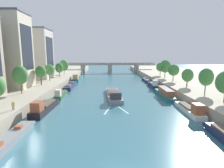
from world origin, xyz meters
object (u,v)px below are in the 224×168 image
Objects in this scene: moored_boat_left_far at (11,138)px; barge_midriver at (114,95)px; moored_boat_left_near at (45,107)px; tree_left_distant at (41,72)px; tree_right_third at (165,66)px; tree_left_far at (49,70)px; moored_boat_left_lone at (61,94)px; moored_boat_right_near at (146,80)px; moored_boat_left_upstream at (71,86)px; tree_right_nearest at (188,75)px; person_on_quay at (13,105)px; tree_right_distant at (174,70)px; moored_boat_left_gap_after at (77,78)px; moored_boat_right_downstream at (190,109)px; moored_boat_right_midway at (153,85)px; moored_boat_right_lone at (165,93)px; tree_left_second at (20,75)px; tree_right_end_of_row at (206,77)px; tree_left_by_lamp at (59,68)px; tree_right_midway at (160,67)px; bridge_far at (110,66)px; tree_left_past_mid at (64,65)px.

barge_midriver is at bearing 59.19° from moored_boat_left_far.
moored_boat_left_near is 2.03× the size of tree_left_distant.
tree_right_third reaches higher than barge_midriver.
tree_left_distant is 1.00× the size of tree_left_far.
moored_boat_right_near is (32.05, 29.89, -0.31)m from moored_boat_left_lone.
barge_midriver is 1.13× the size of moored_boat_left_upstream.
moored_boat_left_near is at bearing -157.15° from tree_right_nearest.
moored_boat_left_far is at bearing -89.91° from moored_boat_left_upstream.
person_on_quay is (-42.58, -22.94, -2.66)m from tree_right_nearest.
tree_right_distant reaches higher than moored_boat_left_near.
moored_boat_left_gap_after is at bearing 90.62° from moored_boat_left_near.
tree_left_distant reaches higher than tree_right_nearest.
moored_boat_right_midway is (-0.37, 30.58, 0.11)m from moored_boat_right_downstream.
moored_boat_right_near is (0.93, 30.44, -0.58)m from moored_boat_right_lone.
moored_boat_left_lone is 1.93× the size of tree_right_nearest.
moored_boat_right_downstream is at bearing -89.31° from moored_boat_right_midway.
moored_boat_left_gap_after reaches higher than moored_boat_left_upstream.
moored_boat_left_lone is at bearing -175.92° from tree_right_nearest.
tree_right_nearest is (23.32, 3.61, 5.21)m from barge_midriver.
tree_right_third is (6.64, -6.20, 6.88)m from moored_boat_right_near.
moored_boat_right_near is at bearing 23.65° from moored_boat_left_upstream.
tree_left_second is (-8.33, 21.48, 6.73)m from moored_boat_left_far.
moored_boat_right_downstream is (16.08, -14.76, 0.02)m from barge_midriver.
moored_boat_right_downstream is 12.34m from tree_right_end_of_row.
tree_left_distant is 47.44m from tree_right_distant.
tree_left_second is at bearing 166.78° from moored_boat_right_downstream.
tree_left_by_lamp is 47.21m from tree_right_midway.
tree_left_distant is at bearing -105.98° from moored_boat_left_gap_after.
bridge_far reaches higher than moored_boat_left_near.
moored_boat_left_gap_after reaches higher than moored_boat_right_near.
bridge_far is (-23.26, 55.61, -2.42)m from tree_right_distant.
moored_boat_left_near is 23.00m from tree_left_distant.
moored_boat_left_near is 47.08m from moored_boat_left_gap_after.
tree_right_midway reaches higher than moored_boat_right_near.
tree_right_midway is 3.77× the size of person_on_quay.
tree_right_distant is at bearing 46.97° from moored_boat_left_far.
moored_boat_right_lone is (31.65, -33.93, 0.09)m from moored_boat_left_gap_after.
moored_boat_right_midway is 1.62× the size of tree_left_past_mid.
moored_boat_right_near is 11.40m from tree_right_third.
tree_right_end_of_row reaches higher than moored_boat_right_lone.
tree_right_distant is 54.55m from person_on_quay.
tree_right_end_of_row is (47.48, -24.11, 0.12)m from tree_left_far.
moored_boat_right_near is 0.21× the size of bridge_far.
tree_right_end_of_row is at bearing -89.48° from tree_right_nearest.
tree_left_distant is 31.33m from tree_left_past_mid.
tree_right_third is (7.18, 8.68, 6.46)m from moored_boat_right_midway.
tree_left_by_lamp is at bearing 97.75° from moored_boat_left_far.
moored_boat_left_far is 0.20× the size of bridge_far.
tree_left_distant is at bearing 102.90° from moored_boat_left_far.
tree_right_third is at bearing 52.85° from moored_boat_left_far.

